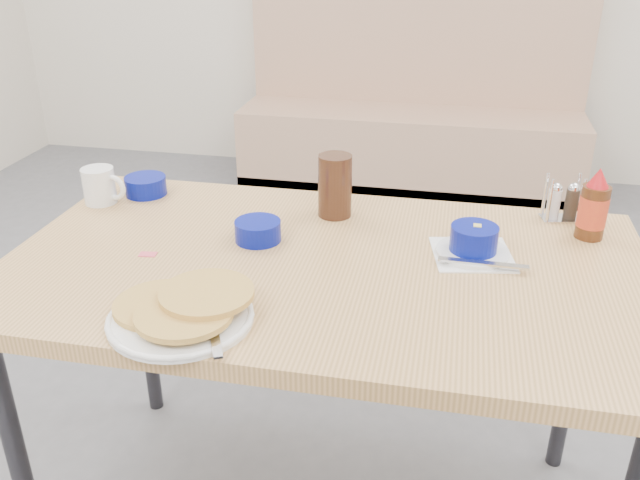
% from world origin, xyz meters
% --- Properties ---
extents(booth_bench, '(1.90, 0.56, 1.22)m').
position_xyz_m(booth_bench, '(0.00, 2.78, 0.35)').
color(booth_bench, tan).
rests_on(booth_bench, ground).
extents(dining_table, '(1.40, 0.80, 0.76)m').
position_xyz_m(dining_table, '(0.00, 0.25, 0.70)').
color(dining_table, tan).
rests_on(dining_table, ground).
extents(pancake_plate, '(0.27, 0.27, 0.05)m').
position_xyz_m(pancake_plate, '(-0.21, -0.04, 0.78)').
color(pancake_plate, white).
rests_on(pancake_plate, dining_table).
extents(coffee_mug, '(0.12, 0.08, 0.09)m').
position_xyz_m(coffee_mug, '(-0.64, 0.46, 0.81)').
color(coffee_mug, white).
rests_on(coffee_mug, dining_table).
extents(grits_setting, '(0.22, 0.20, 0.07)m').
position_xyz_m(grits_setting, '(0.32, 0.34, 0.79)').
color(grits_setting, white).
rests_on(grits_setting, dining_table).
extents(creamer_bowl, '(0.11, 0.11, 0.05)m').
position_xyz_m(creamer_bowl, '(-0.55, 0.54, 0.78)').
color(creamer_bowl, '#051080').
rests_on(creamer_bowl, dining_table).
extents(butter_bowl, '(0.11, 0.11, 0.05)m').
position_xyz_m(butter_bowl, '(-0.17, 0.32, 0.78)').
color(butter_bowl, '#051080').
rests_on(butter_bowl, dining_table).
extents(amber_tumbler, '(0.11, 0.11, 0.16)m').
position_xyz_m(amber_tumbler, '(-0.02, 0.50, 0.84)').
color(amber_tumbler, '#381E12').
rests_on(amber_tumbler, dining_table).
extents(condiment_caddy, '(0.10, 0.07, 0.11)m').
position_xyz_m(condiment_caddy, '(0.53, 0.59, 0.80)').
color(condiment_caddy, silver).
rests_on(condiment_caddy, dining_table).
extents(syrup_bottle, '(0.07, 0.07, 0.17)m').
position_xyz_m(syrup_bottle, '(0.58, 0.49, 0.83)').
color(syrup_bottle, '#47230F').
rests_on(syrup_bottle, dining_table).
extents(sugar_wrapper, '(0.04, 0.03, 0.00)m').
position_xyz_m(sugar_wrapper, '(-0.39, 0.20, 0.76)').
color(sugar_wrapper, '#E94D62').
rests_on(sugar_wrapper, dining_table).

